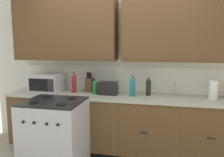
% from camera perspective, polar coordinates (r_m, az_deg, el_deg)
% --- Properties ---
extents(wall_unit, '(4.57, 0.40, 2.48)m').
position_cam_1_polar(wall_unit, '(3.47, 2.19, 8.66)').
color(wall_unit, silver).
rests_on(wall_unit, ground_plane).
extents(counter_run, '(3.40, 0.64, 0.91)m').
position_cam_1_polar(counter_run, '(3.48, 1.48, -11.36)').
color(counter_run, black).
rests_on(counter_run, ground_plane).
extents(stove_range, '(0.76, 0.68, 0.95)m').
position_cam_1_polar(stove_range, '(3.14, -14.32, -13.81)').
color(stove_range, '#B7B7BC').
rests_on(stove_range, ground_plane).
extents(microwave, '(0.48, 0.37, 0.28)m').
position_cam_1_polar(microwave, '(3.70, -16.28, -1.13)').
color(microwave, '#B7B7BC').
rests_on(microwave, counter_run).
extents(toaster, '(0.28, 0.18, 0.19)m').
position_cam_1_polar(toaster, '(3.38, -1.00, -2.47)').
color(toaster, black).
rests_on(toaster, counter_run).
extents(knife_block, '(0.11, 0.14, 0.31)m').
position_cam_1_polar(knife_block, '(3.60, -5.76, -1.51)').
color(knife_block, '#52361E').
rests_on(knife_block, counter_run).
extents(sink_faucet, '(0.02, 0.02, 0.20)m').
position_cam_1_polar(sink_faucet, '(3.49, 15.64, -2.35)').
color(sink_faucet, '#B2B5BA').
rests_on(sink_faucet, counter_run).
extents(paper_towel_roll, '(0.12, 0.12, 0.26)m').
position_cam_1_polar(paper_towel_roll, '(3.39, 24.33, -2.58)').
color(paper_towel_roll, white).
rests_on(paper_towel_roll, counter_run).
extents(bottle_red, '(0.07, 0.07, 0.32)m').
position_cam_1_polar(bottle_red, '(3.55, -9.62, -1.04)').
color(bottle_red, maroon).
rests_on(bottle_red, counter_run).
extents(bottle_green, '(0.07, 0.07, 0.22)m').
position_cam_1_polar(bottle_green, '(3.42, -4.38, -2.13)').
color(bottle_green, '#237A38').
rests_on(bottle_green, counter_run).
extents(bottle_dark, '(0.07, 0.07, 0.26)m').
position_cam_1_polar(bottle_dark, '(3.35, 9.22, -2.06)').
color(bottle_dark, black).
rests_on(bottle_dark, counter_run).
extents(bottle_teal, '(0.08, 0.08, 0.30)m').
position_cam_1_polar(bottle_teal, '(3.25, 5.22, -2.01)').
color(bottle_teal, '#1E707A').
rests_on(bottle_teal, counter_run).
extents(bottle_clear, '(0.07, 0.07, 0.23)m').
position_cam_1_polar(bottle_clear, '(3.95, -19.99, -1.12)').
color(bottle_clear, silver).
rests_on(bottle_clear, counter_run).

